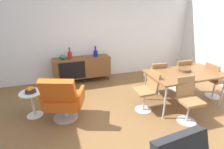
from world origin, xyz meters
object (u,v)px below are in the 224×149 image
Objects in this scene: dining_chair_front_left at (188,98)px; fruit_bowl at (30,90)px; vase_sculptural_dark at (70,55)px; dining_table at (185,74)px; side_table_round at (33,101)px; vase_cobalt at (96,53)px; vase_ceramic_small at (63,57)px; dining_chair_back_right at (180,74)px; sideboard at (82,67)px; wooden_bowl_on_table at (185,70)px; dining_chair_near_window at (147,90)px; dining_chair_far_end at (214,79)px; dining_chair_back_left at (156,77)px; lounge_chair_red at (63,98)px.

dining_chair_front_left is 2.99m from fruit_bowl.
dining_table is at bearing -40.92° from vase_sculptural_dark.
fruit_bowl is at bearing 170.65° from dining_table.
dining_chair_front_left reaches higher than side_table_round.
vase_cobalt is 1.76× the size of vase_ceramic_small.
fruit_bowl is at bearing -179.31° from dining_chair_back_right.
dining_chair_front_left is (1.58, -2.50, 0.03)m from sideboard.
side_table_round is at bearing -43.86° from fruit_bowl.
wooden_bowl_on_table is at bearing -7.84° from side_table_round.
dining_chair_back_right reaches higher than wooden_bowl_on_table.
dining_chair_near_window reaches higher than fruit_bowl.
vase_sculptural_dark is 0.37× the size of dining_chair_back_right.
sideboard is at bearing -179.74° from vase_cobalt.
vase_cobalt is 1.15× the size of wooden_bowl_on_table.
vase_cobalt is at bearing 141.10° from dining_chair_far_end.
vase_sculptural_dark is at bearing 151.88° from dining_chair_back_right.
dining_chair_back_left is 1.00× the size of dining_chair_back_right.
dining_table is 0.70m from dining_chair_front_left.
dining_chair_back_left reaches higher than sideboard.
dining_chair_near_window is (-1.78, -0.00, 0.00)m from dining_chair_far_end.
fruit_bowl is at bearing -122.40° from vase_sculptural_dark.
dining_chair_front_left is at bearing -52.91° from vase_sculptural_dark.
vase_cobalt is 3.11m from dining_chair_far_end.
vase_sculptural_dark is at bearing 124.82° from dining_chair_near_window.
dining_table is at bearing 58.06° from dining_chair_front_left.
vase_cobalt is 0.19× the size of dining_table.
vase_ceramic_small is at bearing 180.00° from vase_cobalt.
dining_chair_back_right is (2.27, -1.38, 0.03)m from sideboard.
wooden_bowl_on_table is at bearing -121.98° from dining_chair_back_right.
dining_chair_back_right is 1.65× the size of side_table_round.
dining_chair_near_window is 1.65× the size of side_table_round.
dining_chair_far_end is at bearing -30.26° from vase_ceramic_small.
vase_ceramic_small is 3.27m from dining_chair_front_left.
sideboard is 1.87× the size of dining_chair_back_left.
dining_chair_back_right is 1.35m from dining_chair_near_window.
dining_chair_far_end is 1.00× the size of dining_chair_near_window.
wooden_bowl_on_table is at bearing -50.33° from dining_chair_back_left.
vase_sculptural_dark is at bearing 127.09° from dining_chair_front_left.
dining_table is 2.59m from lounge_chair_red.
dining_table is 0.70m from dining_chair_back_right.
dining_table is 1.87× the size of dining_chair_front_left.
sideboard is at bearing 138.75° from dining_chair_back_left.
dining_chair_back_left is at bearing 129.67° from wooden_bowl_on_table.
sideboard is 1.69× the size of lounge_chair_red.
vase_ceramic_small is 3.12m from dining_chair_back_right.
fruit_bowl is (-2.79, 1.08, 0.09)m from dining_chair_front_left.
side_table_round is (-1.63, -1.42, -0.49)m from vase_cobalt.
vase_cobalt is 2.46m from dining_table.
vase_sculptural_dark is 0.37× the size of dining_chair_back_left.
vase_cobalt is 2.18m from fruit_bowl.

